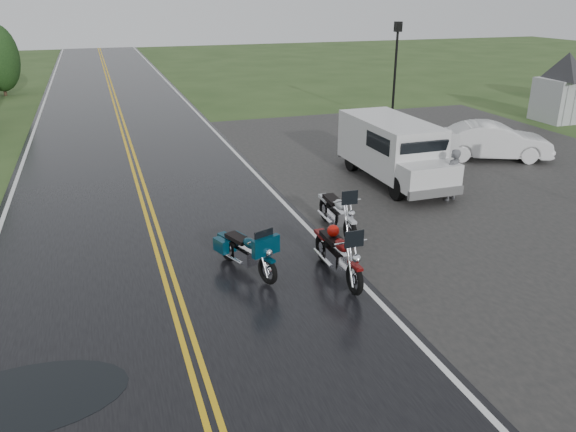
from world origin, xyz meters
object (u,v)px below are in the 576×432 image
object	(u,v)px
motorcycle_silver	(351,221)
visitor_center	(567,70)
person_at_van	(452,176)
van_white	(399,168)
lamp_post_far_right	(395,73)
sedan_white	(493,142)
motorcycle_teal	(267,260)
motorcycle_red	(355,267)

from	to	relation	value
motorcycle_silver	visitor_center	bearing A→B (deg)	34.03
visitor_center	motorcycle_silver	size ratio (longest dim) A/B	7.17
motorcycle_silver	person_at_van	size ratio (longest dim) A/B	1.45
van_white	lamp_post_far_right	distance (m)	11.01
van_white	sedan_white	bearing A→B (deg)	26.64
sedan_white	lamp_post_far_right	size ratio (longest dim) A/B	0.87
motorcycle_teal	sedan_white	size ratio (longest dim) A/B	0.50
sedan_white	motorcycle_silver	bearing A→B (deg)	146.92
visitor_center	sedan_white	world-z (taller)	visitor_center
person_at_van	motorcycle_red	bearing A→B (deg)	18.21
sedan_white	motorcycle_red	bearing A→B (deg)	153.51
visitor_center	person_at_van	size ratio (longest dim) A/B	10.40
motorcycle_red	lamp_post_far_right	distance (m)	16.97
motorcycle_teal	van_white	xyz separation A→B (m)	(5.15, 3.81, 0.41)
motorcycle_red	van_white	distance (m)	6.02
lamp_post_far_right	sedan_white	bearing A→B (deg)	-86.68
lamp_post_far_right	visitor_center	bearing A→B (deg)	-15.87
sedan_white	person_at_van	bearing A→B (deg)	153.47
motorcycle_teal	lamp_post_far_right	bearing A→B (deg)	31.98
motorcycle_red	lamp_post_far_right	world-z (taller)	lamp_post_far_right
sedan_white	van_white	bearing A→B (deg)	140.78
motorcycle_silver	person_at_van	xyz separation A→B (m)	(4.17, 2.00, 0.11)
person_at_van	van_white	bearing A→B (deg)	-42.11
visitor_center	motorcycle_red	bearing A→B (deg)	-143.53
motorcycle_teal	person_at_van	bearing A→B (deg)	5.49
motorcycle_silver	person_at_van	world-z (taller)	person_at_van
motorcycle_silver	person_at_van	bearing A→B (deg)	27.10
sedan_white	lamp_post_far_right	distance (m)	7.07
lamp_post_far_right	motorcycle_silver	bearing A→B (deg)	-122.58
motorcycle_teal	motorcycle_silver	xyz separation A→B (m)	(2.45, 1.25, 0.06)
motorcycle_red	motorcycle_silver	world-z (taller)	motorcycle_red
motorcycle_teal	motorcycle_silver	size ratio (longest dim) A/B	0.90
motorcycle_red	person_at_van	world-z (taller)	person_at_van
motorcycle_red	motorcycle_teal	xyz separation A→B (m)	(-1.52, 0.98, -0.07)
motorcycle_teal	van_white	bearing A→B (deg)	15.74
sedan_white	lamp_post_far_right	xyz separation A→B (m)	(-0.40, 6.86, 1.65)
visitor_center	van_white	world-z (taller)	visitor_center
visitor_center	lamp_post_far_right	xyz separation A→B (m)	(-7.81, 2.22, -0.09)
van_white	sedan_white	size ratio (longest dim) A/B	1.27
van_white	lamp_post_far_right	size ratio (longest dim) A/B	1.11
motorcycle_teal	motorcycle_silver	bearing A→B (deg)	6.37
lamp_post_far_right	motorcycle_teal	bearing A→B (deg)	-127.29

